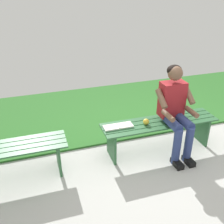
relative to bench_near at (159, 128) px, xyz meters
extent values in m
cube|color=#B2B2AD|center=(1.09, 1.00, -0.38)|extent=(10.00, 7.00, 0.04)
cube|color=#2D6B28|center=(1.09, -1.48, -0.34)|extent=(9.00, 2.25, 0.03)
cube|color=#2D6038|center=(0.00, -0.16, 0.11)|extent=(1.69, 0.10, 0.02)
cube|color=#2D6038|center=(0.00, -0.05, 0.11)|extent=(1.69, 0.10, 0.02)
cube|color=#2D6038|center=(0.00, 0.05, 0.11)|extent=(1.69, 0.10, 0.02)
cube|color=#2D6038|center=(0.00, 0.16, 0.11)|extent=(1.69, 0.10, 0.02)
cube|color=#2D6038|center=(-0.72, 0.01, -0.13)|extent=(0.03, 0.37, 0.45)
cube|color=#2D6038|center=(0.72, -0.01, -0.13)|extent=(0.03, 0.37, 0.45)
cube|color=#2D6038|center=(1.46, 0.01, -0.13)|extent=(0.03, 0.37, 0.45)
cube|color=maroon|center=(-0.17, -0.02, 0.44)|extent=(0.34, 0.20, 0.50)
sphere|color=brown|center=(-0.17, -0.01, 0.82)|extent=(0.20, 0.20, 0.20)
ellipsoid|color=black|center=(-0.17, -0.04, 0.85)|extent=(0.20, 0.19, 0.15)
cylinder|color=navy|center=(-0.26, 0.18, 0.19)|extent=(0.13, 0.40, 0.13)
cylinder|color=navy|center=(-0.08, 0.18, 0.19)|extent=(0.13, 0.40, 0.13)
cylinder|color=navy|center=(-0.26, 0.38, -0.08)|extent=(0.11, 0.11, 0.54)
cube|color=black|center=(-0.26, 0.44, -0.32)|extent=(0.10, 0.22, 0.07)
cylinder|color=navy|center=(-0.08, 0.38, -0.08)|extent=(0.11, 0.11, 0.54)
cube|color=black|center=(-0.08, 0.44, -0.32)|extent=(0.10, 0.22, 0.07)
cylinder|color=brown|center=(-0.38, 0.06, 0.51)|extent=(0.08, 0.28, 0.23)
cylinder|color=brown|center=(-0.34, 0.22, 0.33)|extent=(0.07, 0.26, 0.07)
cylinder|color=brown|center=(0.04, 0.06, 0.51)|extent=(0.08, 0.28, 0.23)
cylinder|color=brown|center=(0.01, 0.22, 0.33)|extent=(0.07, 0.26, 0.07)
sphere|color=gold|center=(0.22, 0.01, 0.16)|extent=(0.09, 0.09, 0.09)
cube|color=white|center=(0.51, -0.03, 0.13)|extent=(0.20, 0.15, 0.02)
cube|color=white|center=(0.72, -0.04, 0.13)|extent=(0.20, 0.15, 0.02)
cube|color=#33724C|center=(0.62, -0.04, 0.12)|extent=(0.41, 0.16, 0.01)
camera|label=1|loc=(1.66, 2.91, 1.97)|focal=42.44mm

